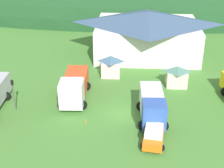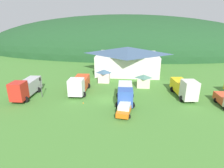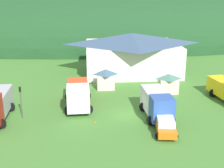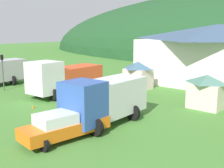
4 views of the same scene
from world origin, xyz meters
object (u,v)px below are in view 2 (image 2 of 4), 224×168
object	(u,v)px
box_truck_blue	(125,93)
flatbed_truck_yellow	(184,88)
depot_building	(127,60)
service_pickup_orange	(125,108)
traffic_cone_near_pickup	(83,103)
traffic_light_west	(41,85)
crane_truck_red	(26,88)
play_shed_pink	(104,76)
heavy_rig_white	(79,84)
play_shed_cream	(143,81)

from	to	relation	value
box_truck_blue	flatbed_truck_yellow	xyz separation A→B (m)	(10.53, 3.58, 0.07)
depot_building	box_truck_blue	bearing A→B (deg)	-89.67
box_truck_blue	flatbed_truck_yellow	size ratio (longest dim) A/B	0.83
service_pickup_orange	traffic_cone_near_pickup	size ratio (longest dim) A/B	9.61
service_pickup_orange	traffic_light_west	world-z (taller)	traffic_light_west
box_truck_blue	traffic_cone_near_pickup	bearing A→B (deg)	-84.69
crane_truck_red	flatbed_truck_yellow	bearing A→B (deg)	93.98
play_shed_pink	box_truck_blue	bearing A→B (deg)	-64.68
service_pickup_orange	heavy_rig_white	bearing A→B (deg)	-122.03
traffic_light_west	traffic_cone_near_pickup	distance (m)	8.73
crane_truck_red	traffic_cone_near_pickup	size ratio (longest dim) A/B	13.73
play_shed_pink	traffic_light_west	bearing A→B (deg)	-135.59
depot_building	traffic_light_west	bearing A→B (deg)	-129.31
play_shed_cream	box_truck_blue	distance (m)	9.05
depot_building	play_shed_cream	world-z (taller)	depot_building
flatbed_truck_yellow	depot_building	bearing A→B (deg)	-153.74
depot_building	service_pickup_orange	world-z (taller)	depot_building
crane_truck_red	box_truck_blue	xyz separation A→B (m)	(17.96, -0.68, -0.07)
box_truck_blue	traffic_cone_near_pickup	size ratio (longest dim) A/B	11.52
crane_truck_red	box_truck_blue	distance (m)	17.97
heavy_rig_white	box_truck_blue	xyz separation A→B (m)	(8.95, -3.84, 0.02)
depot_building	play_shed_cream	xyz separation A→B (m)	(3.61, -11.11, -2.13)
depot_building	crane_truck_red	world-z (taller)	depot_building
play_shed_pink	traffic_cone_near_pickup	distance (m)	12.06
play_shed_cream	play_shed_pink	xyz separation A→B (m)	(-8.64, 2.53, 0.10)
heavy_rig_white	traffic_cone_near_pickup	distance (m)	5.45
play_shed_cream	flatbed_truck_yellow	size ratio (longest dim) A/B	0.35
play_shed_pink	flatbed_truck_yellow	size ratio (longest dim) A/B	0.37
play_shed_pink	traffic_cone_near_pickup	size ratio (longest dim) A/B	5.13
box_truck_blue	heavy_rig_white	bearing A→B (deg)	-115.59
play_shed_pink	service_pickup_orange	world-z (taller)	play_shed_pink
play_shed_pink	flatbed_truck_yellow	bearing A→B (deg)	-24.95
box_truck_blue	depot_building	bearing A→B (deg)	177.98
play_shed_cream	heavy_rig_white	xyz separation A→B (m)	(-12.44, -4.50, 0.35)
box_truck_blue	flatbed_truck_yellow	world-z (taller)	flatbed_truck_yellow
crane_truck_red	traffic_light_west	bearing A→B (deg)	95.12
box_truck_blue	traffic_light_west	xyz separation A→B (m)	(-15.21, 1.01, 0.53)
heavy_rig_white	play_shed_pink	bearing A→B (deg)	149.15
depot_building	traffic_cone_near_pickup	size ratio (longest dim) A/B	29.29
traffic_light_west	traffic_cone_near_pickup	bearing A→B (deg)	-13.45
depot_building	service_pickup_orange	bearing A→B (deg)	-89.49
box_truck_blue	traffic_cone_near_pickup	distance (m)	7.31
traffic_light_west	play_shed_cream	bearing A→B (deg)	21.40
play_shed_cream	heavy_rig_white	distance (m)	13.24
service_pickup_orange	box_truck_blue	bearing A→B (deg)	-171.13
flatbed_truck_yellow	service_pickup_orange	bearing A→B (deg)	-63.11
crane_truck_red	flatbed_truck_yellow	distance (m)	28.63
play_shed_pink	heavy_rig_white	bearing A→B (deg)	-118.41
heavy_rig_white	service_pickup_orange	bearing A→B (deg)	48.19
heavy_rig_white	box_truck_blue	distance (m)	9.74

